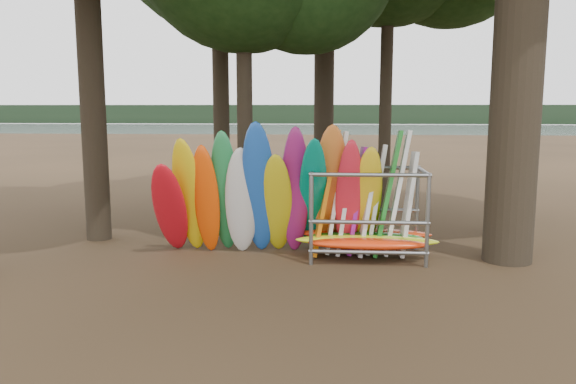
{
  "coord_description": "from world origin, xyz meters",
  "views": [
    {
      "loc": [
        0.79,
        -11.43,
        3.35
      ],
      "look_at": [
        -0.22,
        1.5,
        1.4
      ],
      "focal_mm": 35.0,
      "sensor_mm": 36.0,
      "label": 1
    }
  ],
  "objects": [
    {
      "name": "far_shore",
      "position": [
        0.0,
        110.0,
        2.0
      ],
      "size": [
        160.0,
        4.0,
        4.0
      ],
      "primitive_type": "cube",
      "color": "black",
      "rests_on": "ground"
    },
    {
      "name": "ground",
      "position": [
        0.0,
        0.0,
        0.0
      ],
      "size": [
        120.0,
        120.0,
        0.0
      ],
      "primitive_type": "plane",
      "color": "#47331E",
      "rests_on": "ground"
    },
    {
      "name": "kayak_row",
      "position": [
        -0.66,
        1.03,
        1.35
      ],
      "size": [
        5.24,
        2.14,
        3.21
      ],
      "color": "red",
      "rests_on": "ground"
    },
    {
      "name": "storage_rack",
      "position": [
        1.59,
        1.07,
        0.96
      ],
      "size": [
        3.2,
        1.52,
        2.9
      ],
      "color": "gray",
      "rests_on": "ground"
    },
    {
      "name": "lake",
      "position": [
        0.0,
        60.0,
        0.0
      ],
      "size": [
        160.0,
        160.0,
        0.0
      ],
      "primitive_type": "plane",
      "color": "gray",
      "rests_on": "ground"
    }
  ]
}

